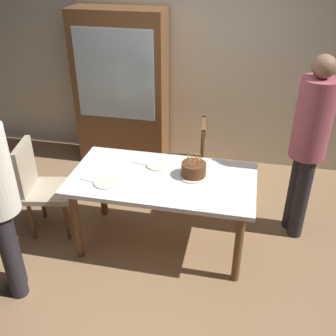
# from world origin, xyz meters

# --- Properties ---
(ground) EXTENTS (6.40, 6.40, 0.00)m
(ground) POSITION_xyz_m (0.00, 0.00, 0.00)
(ground) COLOR #93704C
(back_wall) EXTENTS (6.40, 0.10, 2.60)m
(back_wall) POSITION_xyz_m (0.00, 1.85, 1.30)
(back_wall) COLOR beige
(back_wall) RESTS_ON ground
(dining_table) EXTENTS (1.63, 0.85, 0.75)m
(dining_table) POSITION_xyz_m (0.00, 0.00, 0.65)
(dining_table) COLOR white
(dining_table) RESTS_ON ground
(birthday_cake) EXTENTS (0.28, 0.28, 0.19)m
(birthday_cake) POSITION_xyz_m (0.26, 0.08, 0.81)
(birthday_cake) COLOR silver
(birthday_cake) RESTS_ON dining_table
(plate_near_celebrant) EXTENTS (0.22, 0.22, 0.01)m
(plate_near_celebrant) POSITION_xyz_m (-0.45, -0.19, 0.76)
(plate_near_celebrant) COLOR silver
(plate_near_celebrant) RESTS_ON dining_table
(plate_far_side) EXTENTS (0.22, 0.22, 0.01)m
(plate_far_side) POSITION_xyz_m (-0.08, 0.19, 0.76)
(plate_far_side) COLOR silver
(plate_far_side) RESTS_ON dining_table
(fork_near_celebrant) EXTENTS (0.18, 0.05, 0.01)m
(fork_near_celebrant) POSITION_xyz_m (-0.61, -0.20, 0.75)
(fork_near_celebrant) COLOR silver
(fork_near_celebrant) RESTS_ON dining_table
(fork_far_side) EXTENTS (0.18, 0.05, 0.01)m
(fork_far_side) POSITION_xyz_m (-0.24, 0.18, 0.75)
(fork_far_side) COLOR silver
(fork_far_side) RESTS_ON dining_table
(chair_spindle_back) EXTENTS (0.49, 0.49, 0.95)m
(chair_spindle_back) POSITION_xyz_m (0.09, 0.75, 0.46)
(chair_spindle_back) COLOR brown
(chair_spindle_back) RESTS_ON ground
(chair_upholstered) EXTENTS (0.52, 0.52, 0.95)m
(chair_upholstered) POSITION_xyz_m (-1.20, -0.02, 0.53)
(chair_upholstered) COLOR tan
(chair_upholstered) RESTS_ON ground
(person_guest) EXTENTS (0.32, 0.32, 1.77)m
(person_guest) POSITION_xyz_m (1.23, 0.47, 1.01)
(person_guest) COLOR #262328
(person_guest) RESTS_ON ground
(china_cabinet) EXTENTS (1.10, 0.45, 1.90)m
(china_cabinet) POSITION_xyz_m (-0.86, 1.56, 0.95)
(china_cabinet) COLOR brown
(china_cabinet) RESTS_ON ground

